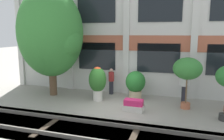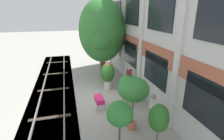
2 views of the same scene
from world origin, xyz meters
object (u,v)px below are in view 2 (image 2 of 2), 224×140
Objects in this scene: broadleaf_tree at (102,32)px; resident_by_doorway at (153,108)px; potted_plant_fluted_column at (108,73)px; resident_watching_tracks at (129,77)px; potted_plant_low_pan at (120,117)px; potted_plant_glazed_jar at (128,86)px; potted_plant_square_trough at (99,102)px; potted_plant_terracotta_small at (159,121)px; potted_plant_tall_urn at (133,91)px.

resident_by_doorway is (7.49, 0.89, -2.74)m from broadleaf_tree.
potted_plant_fluted_column reaches higher than resident_watching_tracks.
potted_plant_fluted_column is 0.80× the size of potted_plant_low_pan.
resident_by_doorway is (2.60, 0.33, -0.05)m from potted_plant_glazed_jar.
potted_plant_glazed_jar reaches higher than potted_plant_square_trough.
resident_watching_tracks reaches higher than potted_plant_square_trough.
broadleaf_tree is 3.97× the size of resident_watching_tracks.
potted_plant_fluted_column is at bearing 47.96° from resident_watching_tracks.
potted_plant_glazed_jar is (4.90, 0.56, -2.70)m from broadleaf_tree.
potted_plant_terracotta_small is at bearing 57.68° from resident_by_doorway.
potted_plant_low_pan is at bearing -7.97° from broadleaf_tree.
resident_watching_tracks is (-1.61, 0.64, -0.06)m from potted_plant_glazed_jar.
potted_plant_terracotta_small is 1.34m from potted_plant_low_pan.
potted_plant_tall_urn reaches higher than potted_plant_glazed_jar.
broadleaf_tree is 6.29m from potted_plant_square_trough.
potted_plant_glazed_jar is 4.68m from potted_plant_low_pan.
potted_plant_terracotta_small is 4.70m from potted_plant_glazed_jar.
potted_plant_square_trough is (5.18, -1.28, -3.34)m from broadleaf_tree.
resident_by_doorway is at bearing 146.72° from resident_watching_tracks.
potted_plant_fluted_column is (-4.61, -0.08, -0.81)m from potted_plant_tall_urn.
resident_by_doorway is at bearing 14.08° from potted_plant_fluted_column.
potted_plant_low_pan is (1.55, -1.10, -0.14)m from potted_plant_tall_urn.
broadleaf_tree is 2.71× the size of potted_plant_terracotta_small.
potted_plant_terracotta_small reaches higher than potted_plant_glazed_jar.
potted_plant_fluted_column is 4.69m from resident_by_doorway.
broadleaf_tree is 4.45m from resident_watching_tracks.
potted_plant_terracotta_small is 1.97m from potted_plant_tall_urn.
potted_plant_fluted_column reaches higher than resident_by_doorway.
broadleaf_tree is 6.02× the size of potted_plant_square_trough.
potted_plant_terracotta_small reaches higher than potted_plant_fluted_column.
potted_plant_low_pan reaches higher than potted_plant_fluted_column.
potted_plant_tall_urn is 2.95m from potted_plant_glazed_jar.
potted_plant_fluted_column is (-2.23, 1.03, 0.87)m from potted_plant_square_trough.
potted_plant_tall_urn is at bearing 133.14° from resident_watching_tracks.
resident_by_doorway is (-0.07, 1.06, -1.08)m from potted_plant_tall_urn.
potted_plant_tall_urn is at bearing -15.40° from potted_plant_glazed_jar.
potted_plant_glazed_jar is (-2.67, 0.73, -1.04)m from potted_plant_tall_urn.
potted_plant_tall_urn is 4.62m from resident_watching_tracks.
broadleaf_tree is at bearing 175.09° from potted_plant_fluted_column.
potted_plant_square_trough is 0.44× the size of potted_plant_low_pan.
potted_plant_low_pan is 1.50× the size of resident_watching_tracks.
potted_plant_tall_urn is 4.68m from potted_plant_fluted_column.
potted_plant_terracotta_small is 6.58m from potted_plant_fluted_column.
potted_plant_low_pan is at bearing 28.30° from resident_by_doorway.
potted_plant_square_trough is at bearing -55.38° from resident_by_doorway.
potted_plant_fluted_column reaches higher than potted_plant_glazed_jar.
potted_plant_tall_urn reaches higher than potted_plant_square_trough.
potted_plant_square_trough is (-2.38, -1.11, -1.68)m from potted_plant_tall_urn.
potted_plant_fluted_column is at bearing 170.58° from potted_plant_low_pan.
potted_plant_square_trough is 0.66× the size of resident_watching_tracks.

